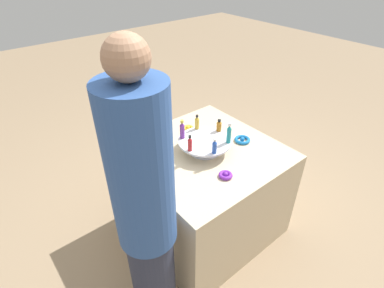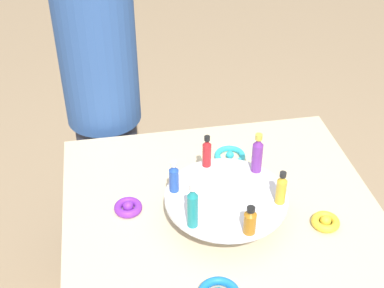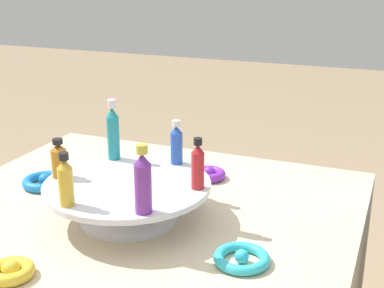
# 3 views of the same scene
# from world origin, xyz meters

# --- Properties ---
(display_stand) EXTENTS (0.35, 0.35, 0.08)m
(display_stand) POSITION_xyz_m (0.00, 0.00, 0.78)
(display_stand) COLOR silver
(display_stand) RESTS_ON party_table
(bottle_red) EXTENTS (0.03, 0.03, 0.11)m
(bottle_red) POSITION_xyz_m (-0.03, 0.15, 0.85)
(bottle_red) COLOR #B21E23
(bottle_red) RESTS_ON display_stand
(bottle_blue) EXTENTS (0.03, 0.03, 0.10)m
(bottle_blue) POSITION_xyz_m (-0.14, 0.05, 0.85)
(bottle_blue) COLOR #234CAD
(bottle_blue) RESTS_ON display_stand
(bottle_teal) EXTENTS (0.03, 0.03, 0.14)m
(bottle_teal) POSITION_xyz_m (-0.11, -0.10, 0.87)
(bottle_teal) COLOR teal
(bottle_teal) RESTS_ON display_stand
(bottle_amber) EXTENTS (0.03, 0.03, 0.09)m
(bottle_amber) POSITION_xyz_m (0.03, -0.15, 0.84)
(bottle_amber) COLOR #AD6B19
(bottle_amber) RESTS_ON display_stand
(bottle_gold) EXTENTS (0.03, 0.03, 0.11)m
(bottle_gold) POSITION_xyz_m (0.14, -0.05, 0.85)
(bottle_gold) COLOR gold
(bottle_gold) RESTS_ON display_stand
(bottle_purple) EXTENTS (0.03, 0.03, 0.13)m
(bottle_purple) POSITION_xyz_m (0.11, 0.10, 0.87)
(bottle_purple) COLOR #702D93
(bottle_purple) RESTS_ON display_stand
(ribbon_bow_blue) EXTENTS (0.11, 0.11, 0.03)m
(ribbon_bow_blue) POSITION_xyz_m (-0.08, -0.28, 0.73)
(ribbon_bow_blue) COLOR blue
(ribbon_bow_blue) RESTS_ON party_table
(ribbon_bow_gold) EXTENTS (0.08, 0.08, 0.03)m
(ribbon_bow_gold) POSITION_xyz_m (0.28, -0.08, 0.73)
(ribbon_bow_gold) COLOR gold
(ribbon_bow_gold) RESTS_ON party_table
(ribbon_bow_teal) EXTENTS (0.10, 0.10, 0.03)m
(ribbon_bow_teal) POSITION_xyz_m (0.08, 0.28, 0.73)
(ribbon_bow_teal) COLOR #2DB7CC
(ribbon_bow_teal) RESTS_ON party_table
(ribbon_bow_purple) EXTENTS (0.08, 0.08, 0.03)m
(ribbon_bow_purple) POSITION_xyz_m (-0.28, 0.08, 0.73)
(ribbon_bow_purple) COLOR purple
(ribbon_bow_purple) RESTS_ON party_table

